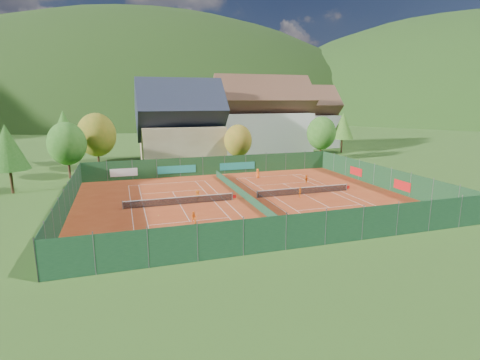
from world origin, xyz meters
name	(u,v)px	position (x,y,z in m)	size (l,w,h in m)	color
ground	(245,199)	(0.00, 0.00, -0.02)	(600.00, 600.00, 0.00)	#2B5219
clay_pad	(245,199)	(0.00, 0.00, 0.01)	(40.00, 32.00, 0.01)	#A33918
court_markings_left	(180,205)	(-8.00, 0.00, 0.01)	(11.03, 23.83, 0.00)	white
court_markings_right	(303,194)	(8.00, 0.00, 0.01)	(11.03, 23.83, 0.00)	white
tennis_net_left	(181,200)	(-7.85, 0.00, 0.51)	(13.30, 0.10, 1.02)	#59595B
tennis_net_right	(305,190)	(8.15, 0.00, 0.51)	(13.30, 0.10, 1.02)	#59595B
court_divider	(245,195)	(0.00, 0.00, 0.50)	(0.03, 28.80, 1.00)	#133520
fence_north	(211,166)	(-0.46, 15.99, 1.47)	(40.00, 0.10, 3.00)	#163D1D
fence_south	(306,230)	(0.00, -16.00, 1.50)	(40.00, 0.04, 3.00)	#153A20
fence_west	(67,201)	(-20.00, 0.00, 1.50)	(0.04, 32.00, 3.00)	#153A22
fence_east	(382,177)	(20.00, 0.05, 1.48)	(0.09, 32.00, 3.00)	#123219
chalet	(181,128)	(-3.00, 30.00, 6.62)	(16.20, 12.00, 16.00)	tan
hotel_block_a	(262,120)	(16.00, 36.00, 7.38)	(21.60, 11.00, 17.25)	silver
hotel_block_b	(303,121)	(30.00, 44.00, 6.62)	(17.28, 10.00, 15.50)	silver
tree_west_front	(67,144)	(-22.00, 20.00, 5.39)	(5.72, 5.72, 8.69)	#49291A
tree_west_mid	(97,135)	(-18.00, 26.00, 6.07)	(6.44, 6.44, 9.78)	#482D19
tree_west_back	(64,128)	(-24.00, 34.00, 6.74)	(5.60, 5.60, 10.00)	#482D19
tree_center	(238,141)	(6.00, 22.00, 4.72)	(5.01, 5.01, 7.60)	#4C361B
tree_east_front	(321,133)	(24.00, 24.00, 5.39)	(5.72, 5.72, 8.69)	#4C331B
tree_east_mid	(343,126)	(34.00, 32.00, 6.06)	(5.04, 5.04, 9.00)	#492A1A
tree_west_side	(7,147)	(-28.00, 12.00, 6.06)	(5.04, 5.04, 9.00)	#462D19
tree_east_back	(295,121)	(26.00, 40.00, 6.74)	(7.15, 7.15, 10.86)	#4A2B1A
mountain_backdrop	(183,169)	(28.54, 233.48, -39.64)	(820.00, 530.00, 242.00)	black
ball_hopper	(391,217)	(11.09, -12.90, 0.56)	(0.34, 0.34, 0.80)	slate
loose_ball_0	(159,216)	(-10.82, -3.60, 0.03)	(0.07, 0.07, 0.07)	#CCD833
loose_ball_1	(330,226)	(4.78, -11.97, 0.03)	(0.07, 0.07, 0.07)	#CCD833
loose_ball_2	(251,191)	(2.14, 3.70, 0.03)	(0.07, 0.07, 0.07)	#CCD833
loose_ball_3	(189,189)	(-5.75, 6.97, 0.03)	(0.07, 0.07, 0.07)	#CCD833
loose_ball_4	(321,202)	(8.19, -4.07, 0.03)	(0.07, 0.07, 0.07)	#CCD833
player_left_near	(196,225)	(-7.98, -9.53, 0.65)	(0.48, 0.31, 1.30)	#DF5B13
player_left_mid	(194,217)	(-7.71, -7.13, 0.62)	(0.60, 0.47, 1.24)	orange
player_left_far	(198,196)	(-5.80, 0.51, 0.72)	(0.93, 0.54, 1.45)	#DB5F13
player_right_near	(300,192)	(6.81, -1.35, 0.66)	(0.78, 0.32, 1.32)	orange
player_right_far_a	(258,173)	(5.89, 11.37, 0.72)	(0.70, 0.46, 1.43)	#FC6016
player_right_far_b	(306,179)	(11.29, 5.62, 0.63)	(1.17, 0.37, 1.27)	orange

